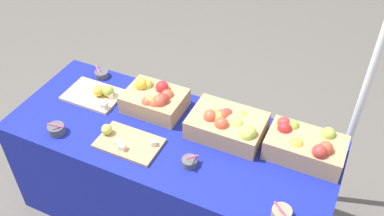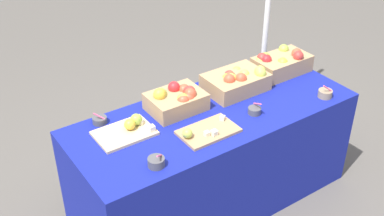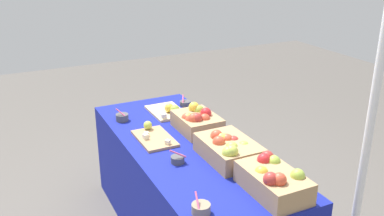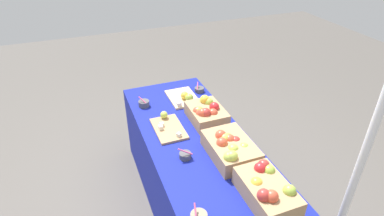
# 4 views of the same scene
# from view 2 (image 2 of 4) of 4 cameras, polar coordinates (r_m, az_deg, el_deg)

# --- Properties ---
(ground_plane) EXTENTS (10.00, 10.00, 0.00)m
(ground_plane) POSITION_cam_2_polar(r_m,az_deg,el_deg) (3.58, 2.28, -10.44)
(ground_plane) COLOR #56514C
(table) EXTENTS (1.90, 0.76, 0.74)m
(table) POSITION_cam_2_polar(r_m,az_deg,el_deg) (3.34, 2.42, -5.79)
(table) COLOR navy
(table) RESTS_ON ground_plane
(apple_crate_left) EXTENTS (0.41, 0.24, 0.18)m
(apple_crate_left) POSITION_cam_2_polar(r_m,az_deg,el_deg) (3.61, 10.33, 5.22)
(apple_crate_left) COLOR tan
(apple_crate_left) RESTS_ON table
(apple_crate_middle) EXTENTS (0.41, 0.29, 0.17)m
(apple_crate_middle) POSITION_cam_2_polar(r_m,az_deg,el_deg) (3.34, 5.21, 3.20)
(apple_crate_middle) COLOR tan
(apple_crate_middle) RESTS_ON table
(apple_crate_right) EXTENTS (0.35, 0.26, 0.17)m
(apple_crate_right) POSITION_cam_2_polar(r_m,az_deg,el_deg) (3.11, -1.77, 1.01)
(apple_crate_right) COLOR tan
(apple_crate_right) RESTS_ON table
(cutting_board_front) EXTENTS (0.35, 0.22, 0.08)m
(cutting_board_front) POSITION_cam_2_polar(r_m,az_deg,el_deg) (2.92, 1.64, -2.76)
(cutting_board_front) COLOR tan
(cutting_board_front) RESTS_ON table
(cutting_board_back) EXTENTS (0.35, 0.24, 0.09)m
(cutting_board_back) POSITION_cam_2_polar(r_m,az_deg,el_deg) (2.95, -7.51, -2.49)
(cutting_board_back) COLOR #D1B284
(cutting_board_back) RESTS_ON table
(sample_bowl_near) EXTENTS (0.08, 0.10, 0.10)m
(sample_bowl_near) POSITION_cam_2_polar(r_m,az_deg,el_deg) (3.12, 7.33, -0.28)
(sample_bowl_near) COLOR #4C4C51
(sample_bowl_near) RESTS_ON table
(sample_bowl_mid) EXTENTS (0.09, 0.09, 0.09)m
(sample_bowl_mid) POSITION_cam_2_polar(r_m,az_deg,el_deg) (3.06, -10.75, -1.40)
(sample_bowl_mid) COLOR #4C4C51
(sample_bowl_mid) RESTS_ON table
(sample_bowl_far) EXTENTS (0.10, 0.10, 0.11)m
(sample_bowl_far) POSITION_cam_2_polar(r_m,az_deg,el_deg) (3.39, 15.33, 1.65)
(sample_bowl_far) COLOR gray
(sample_bowl_far) RESTS_ON table
(sample_bowl_extra) EXTENTS (0.10, 0.10, 0.10)m
(sample_bowl_extra) POSITION_cam_2_polar(r_m,az_deg,el_deg) (2.67, -4.21, -6.32)
(sample_bowl_extra) COLOR #4C4C51
(sample_bowl_extra) RESTS_ON table
(tent_pole) EXTENTS (0.04, 0.04, 2.24)m
(tent_pole) POSITION_cam_2_polar(r_m,az_deg,el_deg) (3.90, 8.92, 12.28)
(tent_pole) COLOR white
(tent_pole) RESTS_ON ground_plane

